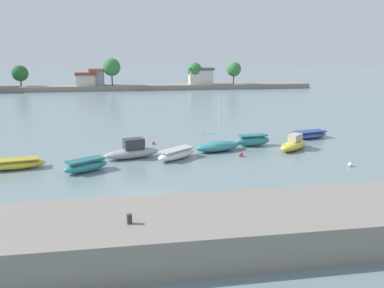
{
  "coord_description": "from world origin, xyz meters",
  "views": [
    {
      "loc": [
        -0.56,
        -23.54,
        9.65
      ],
      "look_at": [
        5.26,
        13.22,
        0.61
      ],
      "focal_mm": 35.3,
      "sensor_mm": 36.0,
      "label": 1
    }
  ],
  "objects": [
    {
      "name": "ground_plane",
      "position": [
        0.0,
        0.0,
        0.0
      ],
      "size": [
        400.0,
        400.0,
        0.0
      ],
      "primitive_type": "plane",
      "color": "slate"
    },
    {
      "name": "moored_boat_4",
      "position": [
        7.76,
        12.34,
        0.51
      ],
      "size": [
        5.19,
        3.17,
        5.74
      ],
      "rotation": [
        0.0,
        0.0,
        0.28
      ],
      "color": "teal",
      "rests_on": "ground"
    },
    {
      "name": "mooring_buoy_3",
      "position": [
        17.95,
        5.33,
        0.19
      ],
      "size": [
        0.38,
        0.38,
        0.38
      ],
      "primitive_type": "sphere",
      "color": "white",
      "rests_on": "ground"
    },
    {
      "name": "mooring_buoy_2",
      "position": [
        1.51,
        16.18,
        0.17
      ],
      "size": [
        0.33,
        0.33,
        0.33
      ],
      "primitive_type": "sphere",
      "color": "red",
      "rests_on": "ground"
    },
    {
      "name": "moored_boat_6",
      "position": [
        15.51,
        11.66,
        0.56
      ],
      "size": [
        4.54,
        4.15,
        1.6
      ],
      "rotation": [
        0.0,
        0.0,
        0.69
      ],
      "color": "yellow",
      "rests_on": "ground"
    },
    {
      "name": "distant_shoreline",
      "position": [
        -3.88,
        78.85,
        2.2
      ],
      "size": [
        96.06,
        7.79,
        8.29
      ],
      "color": "gray",
      "rests_on": "ground"
    },
    {
      "name": "mooring_buoy_0",
      "position": [
        9.48,
        10.02,
        0.21
      ],
      "size": [
        0.42,
        0.42,
        0.42
      ],
      "primitive_type": "sphere",
      "color": "red",
      "rests_on": "ground"
    },
    {
      "name": "moored_boat_0",
      "position": [
        -10.64,
        9.15,
        0.42
      ],
      "size": [
        5.15,
        2.39,
        0.87
      ],
      "rotation": [
        0.0,
        0.0,
        0.17
      ],
      "color": "yellow",
      "rests_on": "ground"
    },
    {
      "name": "moored_boat_2",
      "position": [
        -0.76,
        11.06,
        0.66
      ],
      "size": [
        5.52,
        2.97,
        1.85
      ],
      "rotation": [
        0.0,
        0.0,
        0.28
      ],
      "color": "#9E9EA3",
      "rests_on": "ground"
    },
    {
      "name": "moored_boat_3",
      "position": [
        3.29,
        10.11,
        0.47
      ],
      "size": [
        4.41,
        3.97,
        0.97
      ],
      "rotation": [
        0.0,
        0.0,
        0.68
      ],
      "color": "white",
      "rests_on": "ground"
    },
    {
      "name": "mooring_bollard",
      "position": [
        -0.9,
        -7.09,
        2.13
      ],
      "size": [
        0.25,
        0.25,
        0.46
      ],
      "primitive_type": "cylinder",
      "color": "#2D2D33",
      "rests_on": "seawall_embankment"
    },
    {
      "name": "moored_boat_5",
      "position": [
        11.89,
        13.87,
        0.58
      ],
      "size": [
        3.92,
        1.65,
        1.19
      ],
      "rotation": [
        0.0,
        0.0,
        0.11
      ],
      "color": "teal",
      "rests_on": "ground"
    },
    {
      "name": "seawall_embankment",
      "position": [
        0.0,
        -6.37,
        0.95
      ],
      "size": [
        74.33,
        5.68,
        1.9
      ],
      "primitive_type": "cube",
      "color": "gray",
      "rests_on": "ground"
    },
    {
      "name": "moored_boat_7",
      "position": [
        19.49,
        16.35,
        0.41
      ],
      "size": [
        4.9,
        2.58,
        0.87
      ],
      "rotation": [
        0.0,
        0.0,
        0.22
      ],
      "color": "#3856A8",
      "rests_on": "ground"
    },
    {
      "name": "mooring_buoy_1",
      "position": [
        22.88,
        19.83,
        0.16
      ],
      "size": [
        0.31,
        0.31,
        0.31
      ],
      "primitive_type": "sphere",
      "color": "white",
      "rests_on": "ground"
    },
    {
      "name": "moored_boat_1",
      "position": [
        -4.61,
        7.46,
        0.51
      ],
      "size": [
        3.99,
        3.18,
        1.07
      ],
      "rotation": [
        0.0,
        0.0,
        0.54
      ],
      "color": "teal",
      "rests_on": "ground"
    }
  ]
}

